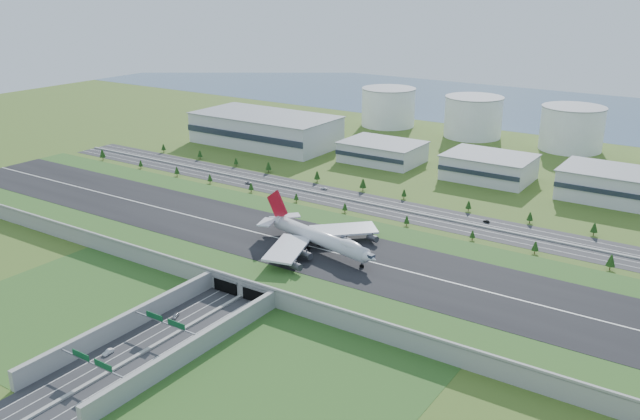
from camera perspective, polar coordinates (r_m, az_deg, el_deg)
The scene contains 23 objects.
ground at distance 342.90m, azimuth -1.29°, elevation -4.23°, with size 1200.00×1200.00×0.00m, color #344F18.
airfield_deck at distance 341.22m, azimuth -1.30°, elevation -3.60°, with size 520.00×100.00×9.20m.
underpass_road at distance 274.58m, azimuth -13.48°, elevation -10.32°, with size 38.80×120.40×8.00m.
sign_gantry_near at distance 275.45m, azimuth -12.87°, elevation -9.33°, with size 38.70×0.70×9.80m.
sign_gantry_far at distance 256.41m, azimuth -18.62°, elevation -12.21°, with size 38.70×0.70×9.80m.
north_expressway at distance 418.89m, azimuth 6.18°, elevation 0.09°, with size 560.00×36.00×0.12m, color #28282B.
tree_row at distance 411.85m, azimuth 7.93°, elevation 0.34°, with size 509.92×48.68×8.47m.
hangar_west at distance 578.19m, azimuth -4.61°, elevation 6.75°, with size 120.00×60.00×25.00m, color silver.
hangar_mid_a at distance 524.22m, azimuth 5.28°, elevation 4.87°, with size 58.00×42.00×15.00m, color silver.
hangar_mid_b at distance 490.66m, azimuth 14.03°, elevation 3.50°, with size 58.00×42.00×17.00m, color silver.
hangar_mid_c at distance 471.04m, azimuth 23.17°, elevation 1.99°, with size 58.00×42.00×19.00m, color silver.
fuel_tank_a at distance 653.18m, azimuth 5.77°, elevation 8.60°, with size 50.00×50.00×35.00m, color white.
fuel_tank_b at distance 618.58m, azimuth 12.78°, elevation 7.63°, with size 50.00×50.00×35.00m, color white.
fuel_tank_c at distance 594.21m, azimuth 20.44°, elevation 6.44°, with size 50.00×50.00×35.00m, color white.
bay_water at distance 771.32m, azimuth 19.83°, elevation 7.87°, with size 1200.00×260.00×0.06m, color #3C5874.
boeing_747 at distance 331.27m, azimuth -0.11°, elevation -2.33°, with size 76.63×71.61×24.07m.
car_0 at distance 293.78m, azimuth -12.08°, elevation -8.70°, with size 1.95×4.85×1.65m, color #A3A2A7.
car_1 at distance 274.36m, azimuth -17.41°, elevation -11.33°, with size 1.74×4.98×1.64m, color silver.
car_2 at distance 278.62m, azimuth -9.56°, elevation -10.19°, with size 2.32×5.04×1.40m, color #0C0B3A.
car_3 at distance 246.81m, azimuth -18.85°, elevation -15.22°, with size 2.31×5.68×1.65m, color #B51021.
car_4 at distance 468.80m, azimuth -6.07°, elevation 2.29°, with size 1.92×4.77×1.63m, color slate.
car_5 at distance 405.16m, azimuth 13.83°, elevation -0.93°, with size 1.41×4.04×1.33m, color black.
car_7 at distance 454.72m, azimuth 0.34°, elevation 1.85°, with size 2.00×4.91×1.42m, color white.
Camera 1 is at (181.35, -257.24, 136.10)m, focal length 38.00 mm.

